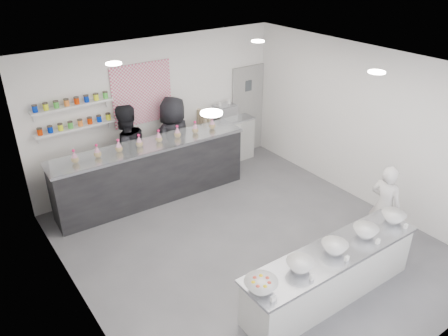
# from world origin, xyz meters

# --- Properties ---
(floor) EXTENTS (6.00, 6.00, 0.00)m
(floor) POSITION_xyz_m (0.00, 0.00, 0.00)
(floor) COLOR #515156
(floor) RESTS_ON ground
(ceiling) EXTENTS (6.00, 6.00, 0.00)m
(ceiling) POSITION_xyz_m (0.00, 0.00, 3.00)
(ceiling) COLOR white
(ceiling) RESTS_ON floor
(back_wall) EXTENTS (5.50, 0.00, 5.50)m
(back_wall) POSITION_xyz_m (0.00, 3.00, 1.50)
(back_wall) COLOR white
(back_wall) RESTS_ON floor
(left_wall) EXTENTS (0.00, 6.00, 6.00)m
(left_wall) POSITION_xyz_m (-2.75, 0.00, 1.50)
(left_wall) COLOR white
(left_wall) RESTS_ON floor
(right_wall) EXTENTS (0.00, 6.00, 6.00)m
(right_wall) POSITION_xyz_m (2.75, 0.00, 1.50)
(right_wall) COLOR white
(right_wall) RESTS_ON floor
(back_door) EXTENTS (0.88, 0.04, 2.10)m
(back_door) POSITION_xyz_m (2.30, 2.97, 1.05)
(back_door) COLOR gray
(back_door) RESTS_ON floor
(pattern_panel) EXTENTS (1.25, 0.03, 1.20)m
(pattern_panel) POSITION_xyz_m (-0.35, 2.98, 1.95)
(pattern_panel) COLOR #E04471
(pattern_panel) RESTS_ON back_wall
(jar_shelf_lower) EXTENTS (1.45, 0.22, 0.04)m
(jar_shelf_lower) POSITION_xyz_m (-1.75, 2.90, 1.60)
(jar_shelf_lower) COLOR silver
(jar_shelf_lower) RESTS_ON back_wall
(jar_shelf_upper) EXTENTS (1.45, 0.22, 0.04)m
(jar_shelf_upper) POSITION_xyz_m (-1.75, 2.90, 2.02)
(jar_shelf_upper) COLOR silver
(jar_shelf_upper) RESTS_ON back_wall
(preserve_jars) EXTENTS (1.45, 0.10, 0.56)m
(preserve_jars) POSITION_xyz_m (-1.75, 2.88, 1.88)
(preserve_jars) COLOR red
(preserve_jars) RESTS_ON jar_shelf_lower
(downlight_0) EXTENTS (0.24, 0.24, 0.02)m
(downlight_0) POSITION_xyz_m (-1.40, -1.00, 2.98)
(downlight_0) COLOR white
(downlight_0) RESTS_ON ceiling
(downlight_1) EXTENTS (0.24, 0.24, 0.02)m
(downlight_1) POSITION_xyz_m (1.40, -1.00, 2.98)
(downlight_1) COLOR white
(downlight_1) RESTS_ON ceiling
(downlight_2) EXTENTS (0.24, 0.24, 0.02)m
(downlight_2) POSITION_xyz_m (-1.40, 1.60, 2.98)
(downlight_2) COLOR white
(downlight_2) RESTS_ON ceiling
(downlight_3) EXTENTS (0.24, 0.24, 0.02)m
(downlight_3) POSITION_xyz_m (1.40, 1.60, 2.98)
(downlight_3) COLOR white
(downlight_3) RESTS_ON ceiling
(prep_counter) EXTENTS (2.91, 0.70, 0.79)m
(prep_counter) POSITION_xyz_m (0.18, -1.64, 0.40)
(prep_counter) COLOR #BABBB5
(prep_counter) RESTS_ON floor
(back_bar) EXTENTS (3.86, 0.86, 1.19)m
(back_bar) POSITION_xyz_m (-0.61, 2.28, 0.59)
(back_bar) COLOR black
(back_bar) RESTS_ON floor
(sneeze_guard) EXTENTS (3.77, 0.17, 0.32)m
(sneeze_guard) POSITION_xyz_m (-0.63, 1.95, 1.35)
(sneeze_guard) COLOR white
(sneeze_guard) RESTS_ON back_bar
(espresso_ledge) EXTENTS (1.35, 0.43, 1.01)m
(espresso_ledge) POSITION_xyz_m (1.55, 2.78, 0.50)
(espresso_ledge) COLOR #BABBB5
(espresso_ledge) RESTS_ON floor
(espresso_machine) EXTENTS (0.49, 0.34, 0.38)m
(espresso_machine) POSITION_xyz_m (1.50, 2.78, 1.19)
(espresso_machine) COLOR #93969E
(espresso_machine) RESTS_ON espresso_ledge
(cup_stacks) EXTENTS (0.27, 0.24, 0.36)m
(cup_stacks) POSITION_xyz_m (1.00, 2.78, 1.19)
(cup_stacks) COLOR tan
(cup_stacks) RESTS_ON espresso_ledge
(prep_bowls) EXTENTS (2.98, 0.52, 0.15)m
(prep_bowls) POSITION_xyz_m (0.18, -1.64, 0.87)
(prep_bowls) COLOR white
(prep_bowls) RESTS_ON prep_counter
(label_cards) EXTENTS (2.66, 0.04, 0.07)m
(label_cards) POSITION_xyz_m (0.19, -2.14, 0.83)
(label_cards) COLOR white
(label_cards) RESTS_ON prep_counter
(cookie_bags) EXTENTS (2.94, 0.26, 0.25)m
(cookie_bags) POSITION_xyz_m (-0.61, 2.28, 1.31)
(cookie_bags) COLOR pink
(cookie_bags) RESTS_ON back_bar
(woman_prep) EXTENTS (0.42, 0.57, 1.46)m
(woman_prep) POSITION_xyz_m (1.85, -1.25, 0.73)
(woman_prep) COLOR silver
(woman_prep) RESTS_ON floor
(staff_left) EXTENTS (1.01, 0.82, 1.95)m
(staff_left) POSITION_xyz_m (-0.96, 2.60, 0.97)
(staff_left) COLOR black
(staff_left) RESTS_ON floor
(staff_right) EXTENTS (1.07, 0.88, 1.89)m
(staff_right) POSITION_xyz_m (0.10, 2.60, 0.95)
(staff_right) COLOR black
(staff_right) RESTS_ON floor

